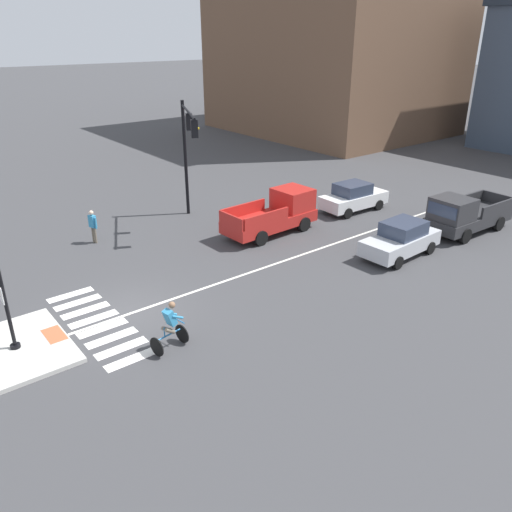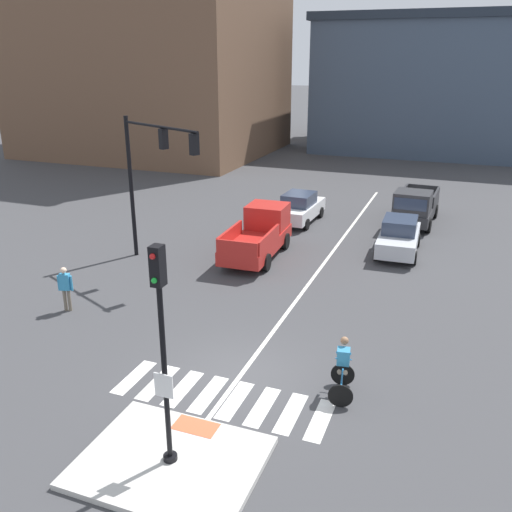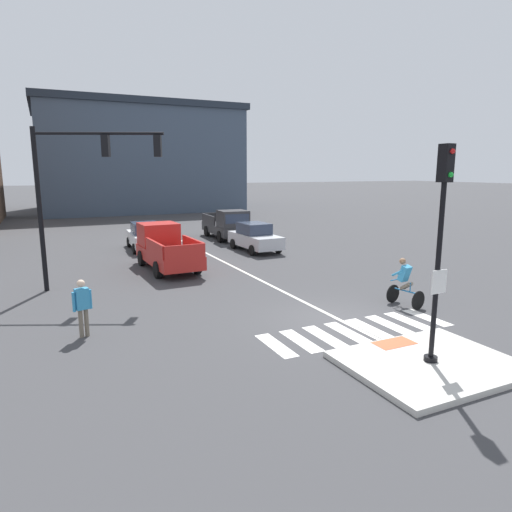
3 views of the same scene
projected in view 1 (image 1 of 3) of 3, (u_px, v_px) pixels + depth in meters
The scene contains 20 objects.
ground_plane at pixel (126, 314), 18.78m from camera, with size 300.00×300.00×0.00m, color #3D3D3F.
traffic_island at pixel (16, 349), 16.56m from camera, with size 4.02×3.19×0.15m, color beige.
tactile_pad_front at pixel (54, 334), 17.24m from camera, with size 1.10×0.60×0.01m, color #DB5B38.
crosswalk_stripe_a at pixel (71, 295), 20.14m from camera, with size 0.44×1.80×0.01m, color silver.
crosswalk_stripe_b at pixel (78, 302), 19.57m from camera, with size 0.44×1.80×0.01m, color silver.
crosswalk_stripe_c at pixel (86, 310), 19.01m from camera, with size 0.44×1.80×0.01m, color silver.
crosswalk_stripe_d at pixel (94, 319), 18.45m from camera, with size 0.44×1.80×0.01m, color silver.
crosswalk_stripe_e at pixel (102, 328), 17.88m from camera, with size 0.44×1.80×0.01m, color silver.
crosswalk_stripe_f at pixel (112, 338), 17.32m from camera, with size 0.44×1.80×0.01m, color silver.
crosswalk_stripe_g at pixel (122, 348), 16.76m from camera, with size 0.44×1.80×0.01m, color silver.
crosswalk_stripe_h at pixel (132, 359), 16.19m from camera, with size 0.44×1.80×0.01m, color silver.
lane_centre_line at pixel (320, 249), 24.39m from camera, with size 0.14×28.00×0.01m, color silver.
traffic_light_mast at pixel (188, 142), 25.97m from camera, with size 4.51×2.17×6.26m.
building_corner_right at pixel (334, 29), 49.76m from camera, with size 21.51×18.01×19.43m.
car_silver_eastbound_far at pixel (401, 239), 23.36m from camera, with size 1.96×4.16×1.64m.
car_white_westbound_distant at pixel (353, 197), 29.26m from camera, with size 1.97×4.17×1.64m.
pickup_truck_charcoal_eastbound_distant at pixel (464, 215), 25.91m from camera, with size 2.22×5.17×2.08m.
pickup_truck_red_westbound_far at pixel (277, 213), 26.14m from camera, with size 2.21×5.17×2.08m.
cyclist at pixel (170, 325), 16.42m from camera, with size 0.83×1.18×1.68m.
pedestrian_at_curb_left at pixel (93, 224), 24.70m from camera, with size 0.53×0.31×1.67m.
Camera 1 is at (15.76, -6.32, 9.60)m, focal length 35.62 mm.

